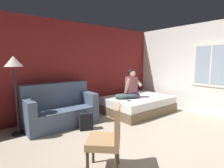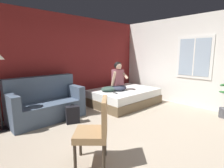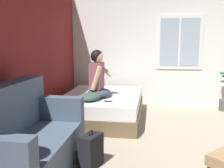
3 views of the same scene
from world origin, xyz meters
The scene contains 10 objects.
ground_plane centered at (0.00, 0.00, 0.00)m, with size 40.00×40.00×0.00m, color tan.
wall_back_accent centered at (0.00, 3.01, 1.35)m, with size 11.02×0.16×2.70m, color maroon.
bed centered at (1.68, 1.96, 0.24)m, with size 2.06×1.51×0.48m.
couch centered at (-0.67, 2.39, 0.39)m, with size 1.71×0.84×1.04m.
side_chair centered at (-0.86, 0.14, 0.53)m, with size 0.65×0.65×0.98m.
person_seated centered at (1.44, 1.99, 0.84)m, with size 0.56×0.49×0.88m.
backpack centered at (-0.33, 1.72, 0.19)m, with size 0.34×0.31×0.46m.
throw_pillow centered at (1.12, 2.07, 0.55)m, with size 0.48×0.36×0.14m, color #385147.
cell_phone centered at (1.09, 1.74, 0.48)m, with size 0.07×0.14×0.01m, color black.
floor_lamp centered at (-1.62, 2.41, 1.43)m, with size 0.36×0.36×1.70m.
Camera 1 is at (-2.29, -1.74, 1.60)m, focal length 28.00 mm.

